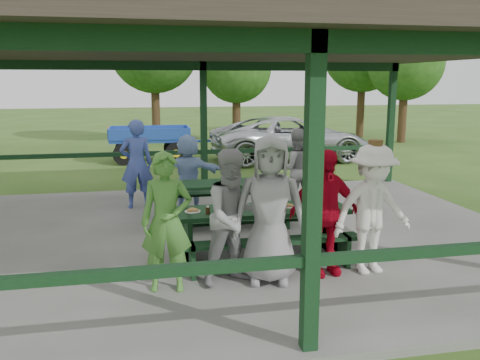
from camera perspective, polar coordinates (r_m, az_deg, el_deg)
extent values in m
plane|color=#2E5119|center=(8.70, -0.63, -6.77)|extent=(90.00, 90.00, 0.00)
cube|color=slate|center=(8.68, -0.63, -6.45)|extent=(10.00, 8.00, 0.10)
cube|color=black|center=(4.73, 8.12, -2.06)|extent=(0.15, 0.15, 3.00)
cube|color=black|center=(12.08, -4.10, 5.99)|extent=(0.15, 0.15, 3.00)
cube|color=black|center=(13.56, 16.56, 6.12)|extent=(0.15, 0.15, 3.00)
cube|color=black|center=(4.71, -21.31, -10.41)|extent=(4.65, 0.10, 0.10)
cube|color=black|center=(12.07, -15.43, 2.75)|extent=(4.65, 0.10, 0.10)
cube|color=black|center=(12.68, 6.77, 3.46)|extent=(4.65, 0.10, 0.10)
cube|color=black|center=(4.62, 8.61, 15.12)|extent=(9.80, 0.15, 0.20)
cube|color=black|center=(12.04, -4.19, 12.64)|extent=(9.80, 0.15, 0.20)
cube|color=#2C2520|center=(8.30, -0.68, 14.91)|extent=(10.60, 8.60, 0.24)
cube|color=black|center=(7.38, 2.44, -3.42)|extent=(2.51, 0.75, 0.06)
cube|color=black|center=(6.94, 3.54, -6.89)|extent=(2.51, 0.28, 0.05)
cube|color=black|center=(7.98, 1.46, -4.49)|extent=(2.51, 0.28, 0.05)
cube|color=black|center=(7.30, -5.86, -6.45)|extent=(0.06, 0.70, 0.75)
cube|color=black|center=(7.79, 10.15, -5.42)|extent=(0.06, 0.70, 0.75)
cube|color=black|center=(7.34, -5.83, -7.57)|extent=(0.06, 1.39, 0.45)
cube|color=black|center=(7.84, 10.12, -6.48)|extent=(0.06, 1.39, 0.45)
cube|color=black|center=(9.25, -1.71, -0.44)|extent=(2.37, 0.75, 0.06)
cube|color=black|center=(8.78, -1.07, -3.03)|extent=(2.37, 0.28, 0.05)
cube|color=black|center=(9.84, -2.25, -1.49)|extent=(2.37, 0.28, 0.05)
cube|color=black|center=(9.21, -7.86, -2.79)|extent=(0.06, 0.70, 0.75)
cube|color=black|center=(9.54, 4.26, -2.22)|extent=(0.06, 0.70, 0.75)
cube|color=black|center=(9.25, -7.84, -3.69)|extent=(0.06, 1.39, 0.45)
cube|color=black|center=(9.58, 4.24, -3.10)|extent=(0.06, 1.39, 0.45)
cylinder|color=white|center=(7.20, -5.35, -3.53)|extent=(0.22, 0.22, 0.01)
torus|color=#A6733A|center=(7.17, -5.65, -3.41)|extent=(0.10, 0.10, 0.03)
torus|color=#A6733A|center=(7.18, -5.01, -3.38)|extent=(0.10, 0.10, 0.03)
torus|color=#A6733A|center=(7.24, -5.39, -3.27)|extent=(0.10, 0.10, 0.03)
cylinder|color=white|center=(7.32, 0.81, -3.23)|extent=(0.22, 0.22, 0.01)
torus|color=#A6733A|center=(7.29, 0.53, -3.12)|extent=(0.10, 0.10, 0.03)
torus|color=#A6733A|center=(7.31, 1.15, -3.09)|extent=(0.10, 0.10, 0.03)
torus|color=#A6733A|center=(7.36, 0.73, -2.98)|extent=(0.10, 0.10, 0.03)
cylinder|color=white|center=(7.47, 5.34, -2.99)|extent=(0.22, 0.22, 0.01)
torus|color=#A6733A|center=(7.44, 5.09, -2.88)|extent=(0.10, 0.10, 0.03)
torus|color=#A6733A|center=(7.46, 5.68, -2.84)|extent=(0.10, 0.10, 0.03)
torus|color=#A6733A|center=(7.51, 5.24, -2.74)|extent=(0.10, 0.10, 0.03)
cylinder|color=white|center=(7.68, 10.06, -2.71)|extent=(0.22, 0.22, 0.01)
torus|color=#A6733A|center=(7.65, 9.84, -2.60)|extent=(0.10, 0.10, 0.03)
torus|color=#A6733A|center=(7.68, 10.40, -2.57)|extent=(0.10, 0.10, 0.03)
torus|color=#A6733A|center=(7.72, 9.95, -2.48)|extent=(0.10, 0.10, 0.03)
cylinder|color=#381E0F|center=(7.04, -3.64, -3.47)|extent=(0.06, 0.06, 0.10)
cylinder|color=#381E0F|center=(7.05, -2.79, -3.43)|extent=(0.06, 0.06, 0.10)
cylinder|color=#381E0F|center=(7.19, 2.73, -3.15)|extent=(0.06, 0.06, 0.10)
cylinder|color=#381E0F|center=(7.22, 3.75, -3.10)|extent=(0.06, 0.06, 0.10)
cylinder|color=#381E0F|center=(7.26, 4.98, -3.03)|extent=(0.06, 0.06, 0.10)
cone|color=white|center=(7.48, -0.40, -2.58)|extent=(0.09, 0.09, 0.10)
cone|color=white|center=(7.56, 2.33, -2.44)|extent=(0.09, 0.09, 0.10)
cone|color=white|center=(7.86, 9.64, -2.06)|extent=(0.09, 0.09, 0.10)
imported|color=#488733|center=(6.28, -8.24, -4.71)|extent=(0.69, 0.50, 1.74)
imported|color=gray|center=(6.44, -0.67, -4.18)|extent=(1.01, 0.89, 1.74)
imported|color=gray|center=(6.47, 3.35, -3.37)|extent=(1.04, 0.78, 1.91)
imported|color=#B0061B|center=(6.84, 9.43, -3.63)|extent=(1.04, 0.53, 1.69)
imported|color=white|center=(7.01, 14.62, -3.21)|extent=(1.20, 0.77, 1.76)
cylinder|color=brown|center=(6.86, 14.95, 3.42)|extent=(0.35, 0.35, 0.02)
cylinder|color=brown|center=(6.86, 14.97, 3.92)|extent=(0.21, 0.21, 0.11)
imported|color=#8EABDB|center=(10.10, -5.82, 0.81)|extent=(1.51, 0.82, 1.55)
imported|color=#4053A7|center=(10.53, -11.54, 1.78)|extent=(0.71, 0.52, 1.81)
imported|color=gray|center=(10.32, 6.25, 1.22)|extent=(0.80, 0.63, 1.62)
imported|color=silver|center=(17.28, 5.72, 4.65)|extent=(5.47, 2.70, 1.49)
cube|color=#1C409C|center=(17.29, -10.11, 4.51)|extent=(2.61, 1.34, 0.11)
cube|color=#1C409C|center=(16.62, -10.11, 5.05)|extent=(2.59, 0.10, 0.37)
cube|color=#1C409C|center=(17.91, -10.16, 5.47)|extent=(2.59, 0.10, 0.37)
cube|color=#1C409C|center=(17.30, -14.44, 5.11)|extent=(0.08, 1.29, 0.37)
cube|color=#1C409C|center=(17.32, -5.84, 5.40)|extent=(0.08, 1.29, 0.37)
cylinder|color=black|center=(16.67, -12.90, 2.82)|extent=(0.70, 0.18, 0.70)
cylinder|color=yellow|center=(16.67, -12.90, 2.82)|extent=(0.26, 0.21, 0.26)
cylinder|color=black|center=(18.04, -12.74, 3.43)|extent=(0.70, 0.18, 0.70)
cylinder|color=yellow|center=(18.04, -12.74, 3.43)|extent=(0.26, 0.21, 0.26)
cylinder|color=black|center=(16.68, -7.18, 3.02)|extent=(0.70, 0.18, 0.70)
cylinder|color=yellow|center=(16.68, -7.18, 3.02)|extent=(0.26, 0.21, 0.26)
cylinder|color=black|center=(18.05, -7.45, 3.62)|extent=(0.70, 0.18, 0.70)
cylinder|color=yellow|center=(18.05, -7.45, 3.62)|extent=(0.26, 0.21, 0.26)
cube|color=#1C409C|center=(17.40, -4.30, 4.39)|extent=(0.92, 0.09, 0.07)
cone|color=#F2590C|center=(17.30, -14.60, 5.40)|extent=(0.02, 0.37, 0.37)
cylinder|color=#362215|center=(22.46, -9.44, 7.90)|extent=(0.36, 0.36, 2.95)
sphere|color=#214913|center=(22.47, -9.65, 14.37)|extent=(3.78, 3.78, 3.78)
cylinder|color=#362215|center=(22.45, -0.40, 7.28)|extent=(0.36, 0.36, 2.35)
sphere|color=#214913|center=(22.40, -0.41, 12.45)|extent=(3.01, 3.01, 3.01)
cylinder|color=#362215|center=(23.42, 17.79, 7.13)|extent=(0.36, 0.36, 2.53)
sphere|color=#214913|center=(23.39, 18.11, 12.45)|extent=(3.24, 3.24, 3.24)
cylinder|color=#362215|center=(25.33, 13.40, 8.08)|extent=(0.36, 0.36, 2.94)
sphere|color=#214913|center=(25.34, 13.66, 13.81)|extent=(3.77, 3.77, 3.77)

